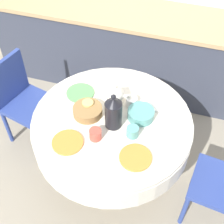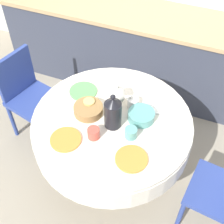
% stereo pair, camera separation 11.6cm
% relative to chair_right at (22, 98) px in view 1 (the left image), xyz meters
% --- Properties ---
extents(ground_plane, '(12.00, 12.00, 0.00)m').
position_rel_chair_right_xyz_m(ground_plane, '(0.90, -0.22, -0.48)').
color(ground_plane, '#9E937F').
extents(kitchen_counter, '(3.24, 0.64, 0.88)m').
position_rel_chair_right_xyz_m(kitchen_counter, '(0.90, 1.04, -0.04)').
color(kitchen_counter, '#383D4C').
rests_on(kitchen_counter, ground_plane).
extents(dining_table, '(1.18, 1.18, 0.74)m').
position_rel_chair_right_xyz_m(dining_table, '(0.90, -0.22, 0.13)').
color(dining_table, tan).
rests_on(dining_table, ground_plane).
extents(chair_right, '(0.48, 0.48, 0.86)m').
position_rel_chair_right_xyz_m(chair_right, '(0.00, 0.00, 0.00)').
color(chair_right, '#2D428E').
rests_on(chair_right, ground_plane).
extents(plate_near_left, '(0.21, 0.21, 0.01)m').
position_rel_chair_right_xyz_m(plate_near_left, '(0.68, -0.51, 0.26)').
color(plate_near_left, orange).
rests_on(plate_near_left, dining_table).
extents(cup_near_left, '(0.08, 0.08, 0.08)m').
position_rel_chair_right_xyz_m(cup_near_left, '(0.84, -0.41, 0.29)').
color(cup_near_left, '#CC4C3D').
rests_on(cup_near_left, dining_table).
extents(plate_near_right, '(0.21, 0.21, 0.01)m').
position_rel_chair_right_xyz_m(plate_near_right, '(1.14, -0.49, 0.26)').
color(plate_near_right, orange).
rests_on(plate_near_right, dining_table).
extents(cup_near_right, '(0.08, 0.08, 0.08)m').
position_rel_chair_right_xyz_m(cup_near_right, '(1.08, -0.31, 0.29)').
color(cup_near_right, '#5BA39E').
rests_on(cup_near_right, dining_table).
extents(plate_far_left, '(0.21, 0.21, 0.01)m').
position_rel_chair_right_xyz_m(plate_far_left, '(0.58, -0.03, 0.26)').
color(plate_far_left, '#5BA85B').
rests_on(plate_far_left, dining_table).
extents(cup_far_left, '(0.08, 0.08, 0.08)m').
position_rel_chair_right_xyz_m(cup_far_left, '(0.70, -0.17, 0.29)').
color(cup_far_left, '#DBB766').
rests_on(cup_far_left, dining_table).
extents(plate_far_right, '(0.21, 0.21, 0.01)m').
position_rel_chair_right_xyz_m(plate_far_right, '(1.15, 0.05, 0.26)').
color(plate_far_right, white).
rests_on(plate_far_right, dining_table).
extents(cup_far_right, '(0.08, 0.08, 0.08)m').
position_rel_chair_right_xyz_m(cup_far_right, '(1.00, -0.04, 0.29)').
color(cup_far_right, white).
rests_on(cup_far_right, dining_table).
extents(coffee_carafe, '(0.12, 0.12, 0.29)m').
position_rel_chair_right_xyz_m(coffee_carafe, '(0.92, -0.26, 0.38)').
color(coffee_carafe, black).
rests_on(coffee_carafe, dining_table).
extents(teapot, '(0.19, 0.14, 0.18)m').
position_rel_chair_right_xyz_m(teapot, '(0.87, -0.04, 0.33)').
color(teapot, silver).
rests_on(teapot, dining_table).
extents(bread_basket, '(0.21, 0.21, 0.06)m').
position_rel_chair_right_xyz_m(bread_basket, '(0.71, -0.22, 0.29)').
color(bread_basket, olive).
rests_on(bread_basket, dining_table).
extents(fruit_bowl, '(0.19, 0.19, 0.07)m').
position_rel_chair_right_xyz_m(fruit_bowl, '(1.09, -0.13, 0.29)').
color(fruit_bowl, '#569993').
rests_on(fruit_bowl, dining_table).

